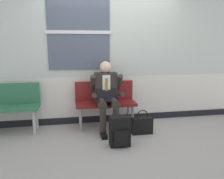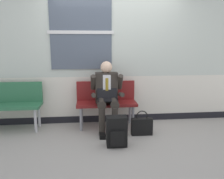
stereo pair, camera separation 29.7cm
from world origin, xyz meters
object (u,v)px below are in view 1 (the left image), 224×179
at_px(bench_with_person, 105,100).
at_px(handbag, 142,125).
at_px(backpack, 120,131).
at_px(person_seated, 107,94).

relative_size(bench_with_person, handbag, 2.57).
bearing_deg(bench_with_person, backpack, -84.53).
bearing_deg(backpack, bench_with_person, 95.47).
xyz_separation_m(person_seated, handbag, (0.56, -0.32, -0.50)).
relative_size(person_seated, backpack, 2.64).
height_order(bench_with_person, person_seated, person_seated).
xyz_separation_m(person_seated, backpack, (0.09, -0.70, -0.42)).
bearing_deg(handbag, bench_with_person, 137.64).
height_order(person_seated, handbag, person_seated).
bearing_deg(backpack, person_seated, 96.95).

